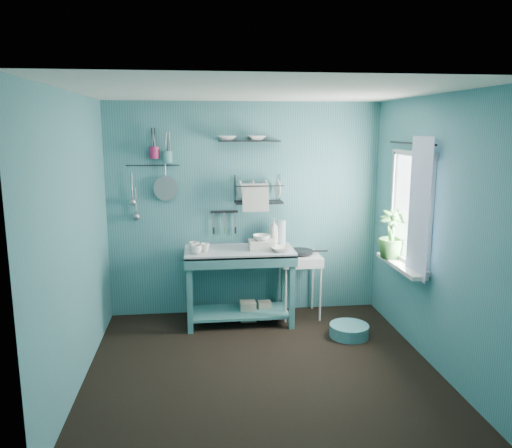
{
  "coord_description": "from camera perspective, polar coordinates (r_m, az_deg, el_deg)",
  "views": [
    {
      "loc": [
        -0.56,
        -4.29,
        2.2
      ],
      "look_at": [
        0.05,
        0.85,
        1.2
      ],
      "focal_mm": 35.0,
      "sensor_mm": 36.0,
      "label": 1
    }
  ],
  "objects": [
    {
      "name": "storage_tin_small",
      "position": [
        5.93,
        0.98,
        -9.81
      ],
      "size": [
        0.15,
        0.15,
        0.2
      ],
      "primitive_type": "cube",
      "color": "gray",
      "rests_on": "floor"
    },
    {
      "name": "wall_front",
      "position": [
        3.0,
        4.38,
        -7.53
      ],
      "size": [
        3.2,
        0.0,
        3.2
      ],
      "primitive_type": "plane",
      "rotation": [
        -1.57,
        0.0,
        0.0
      ],
      "color": "#386F74",
      "rests_on": "ground"
    },
    {
      "name": "dish_rack",
      "position": [
        5.75,
        0.31,
        4.0
      ],
      "size": [
        0.58,
        0.32,
        0.32
      ],
      "primitive_type": "cube",
      "rotation": [
        0.0,
        0.0,
        -0.16
      ],
      "color": "black",
      "rests_on": "wall_back"
    },
    {
      "name": "window_glass",
      "position": [
        5.27,
        17.37,
        1.69
      ],
      "size": [
        0.0,
        1.1,
        1.1
      ],
      "primitive_type": "plane",
      "rotation": [
        1.57,
        0.0,
        1.57
      ],
      "color": "white",
      "rests_on": "wall_right"
    },
    {
      "name": "floor",
      "position": [
        4.86,
        0.62,
        -16.01
      ],
      "size": [
        3.2,
        3.2,
        0.0
      ],
      "primitive_type": "plane",
      "color": "black",
      "rests_on": "ground"
    },
    {
      "name": "ladle_inner",
      "position": [
        5.85,
        -13.56,
        2.51
      ],
      "size": [
        0.01,
        0.01,
        0.3
      ],
      "primitive_type": "cylinder",
      "color": "gray",
      "rests_on": "wall_back"
    },
    {
      "name": "mug_mid",
      "position": [
        5.51,
        -5.82,
        -2.67
      ],
      "size": [
        0.14,
        0.14,
        0.09
      ],
      "primitive_type": "imported",
      "rotation": [
        0.0,
        0.0,
        0.52
      ],
      "color": "silver",
      "rests_on": "work_counter"
    },
    {
      "name": "storage_tin_large",
      "position": [
        5.88,
        -0.94,
        -9.9
      ],
      "size": [
        0.18,
        0.18,
        0.22
      ],
      "primitive_type": "cube",
      "color": "gray",
      "rests_on": "floor"
    },
    {
      "name": "hook_rail",
      "position": [
        5.8,
        -11.72,
        6.57
      ],
      "size": [
        0.6,
        0.01,
        0.01
      ],
      "primitive_type": "cylinder",
      "rotation": [
        0.0,
        1.57,
        0.0
      ],
      "color": "black",
      "rests_on": "wall_back"
    },
    {
      "name": "wash_tub",
      "position": [
        5.59,
        0.64,
        -2.38
      ],
      "size": [
        0.28,
        0.22,
        0.1
      ],
      "primitive_type": "cube",
      "color": "beige",
      "rests_on": "work_counter"
    },
    {
      "name": "wall_back",
      "position": [
        5.9,
        -1.23,
        1.65
      ],
      "size": [
        3.2,
        0.0,
        3.2
      ],
      "primitive_type": "plane",
      "rotation": [
        1.57,
        0.0,
        0.0
      ],
      "color": "#386F74",
      "rests_on": "ground"
    },
    {
      "name": "knife_strip",
      "position": [
        5.85,
        -3.65,
        1.4
      ],
      "size": [
        0.32,
        0.03,
        0.03
      ],
      "primitive_type": "cube",
      "rotation": [
        0.0,
        0.0,
        0.02
      ],
      "color": "black",
      "rests_on": "wall_back"
    },
    {
      "name": "wall_right",
      "position": [
        4.9,
        19.55,
        -0.89
      ],
      "size": [
        0.0,
        3.0,
        3.0
      ],
      "primitive_type": "plane",
      "rotation": [
        1.57,
        0.0,
        -1.57
      ],
      "color": "#386F74",
      "rests_on": "ground"
    },
    {
      "name": "wall_left",
      "position": [
        4.52,
        -19.91,
        -1.87
      ],
      "size": [
        0.0,
        3.0,
        3.0
      ],
      "primitive_type": "plane",
      "rotation": [
        1.57,
        0.0,
        1.57
      ],
      "color": "#386F74",
      "rests_on": "ground"
    },
    {
      "name": "ladle_outer",
      "position": [
        5.84,
        -13.97,
        4.14
      ],
      "size": [
        0.01,
        0.01,
        0.3
      ],
      "primitive_type": "cylinder",
      "color": "gray",
      "rests_on": "wall_back"
    },
    {
      "name": "tub_bowl",
      "position": [
        5.57,
        0.64,
        -1.57
      ],
      "size": [
        0.2,
        0.19,
        0.06
      ],
      "primitive_type": "imported",
      "color": "silver",
      "rests_on": "wash_tub"
    },
    {
      "name": "water_bottle",
      "position": [
        5.84,
        2.96,
        -0.91
      ],
      "size": [
        0.09,
        0.09,
        0.28
      ],
      "primitive_type": "cylinder",
      "color": "silver",
      "rests_on": "work_counter"
    },
    {
      "name": "windowsill",
      "position": [
        5.36,
        16.17,
        -4.56
      ],
      "size": [
        0.16,
        0.95,
        0.04
      ],
      "primitive_type": "cube",
      "color": "silver",
      "rests_on": "wall_right"
    },
    {
      "name": "curtain",
      "position": [
        4.96,
        18.11,
        1.69
      ],
      "size": [
        0.0,
        1.35,
        1.35
      ],
      "primitive_type": "plane",
      "rotation": [
        1.57,
        0.0,
        1.57
      ],
      "color": "white",
      "rests_on": "wall_right"
    },
    {
      "name": "potted_plant",
      "position": [
        5.49,
        15.24,
        -1.14
      ],
      "size": [
        0.36,
        0.36,
        0.52
      ],
      "primitive_type": "imported",
      "rotation": [
        0.0,
        0.0,
        -0.3
      ],
      "color": "#2C6227",
      "rests_on": "windowsill"
    },
    {
      "name": "shelf_bowl_right",
      "position": [
        5.74,
        0.06,
        9.62
      ],
      "size": [
        0.22,
        0.22,
        0.05
      ],
      "primitive_type": "imported",
      "rotation": [
        0.0,
        0.0,
        0.01
      ],
      "color": "silver",
      "rests_on": "upper_shelf"
    },
    {
      "name": "shelf_bowl_left",
      "position": [
        5.71,
        -3.31,
        9.64
      ],
      "size": [
        0.24,
        0.24,
        0.05
      ],
      "primitive_type": "imported",
      "rotation": [
        0.0,
        0.0,
        -0.13
      ],
      "color": "silver",
      "rests_on": "upper_shelf"
    },
    {
      "name": "work_counter",
      "position": [
        5.72,
        -1.9,
        -7.1
      ],
      "size": [
        1.28,
        0.73,
        0.86
      ],
      "primitive_type": "cube",
      "rotation": [
        0.0,
        0.0,
        -0.11
      ],
      "color": "#357171",
      "rests_on": "floor"
    },
    {
      "name": "counter_bowl",
      "position": [
        5.5,
        2.88,
        -2.87
      ],
      "size": [
        0.22,
        0.22,
        0.05
      ],
      "primitive_type": "imported",
      "color": "silver",
      "rests_on": "work_counter"
    },
    {
      "name": "frying_pan",
      "position": [
        5.85,
        5.06,
        -3.15
      ],
      "size": [
        0.3,
        0.3,
        0.03
      ],
      "primitive_type": "cylinder",
      "color": "black",
      "rests_on": "hotplate_stand"
    },
    {
      "name": "mug_left",
      "position": [
        5.41,
        -6.86,
        -2.92
      ],
      "size": [
        0.12,
        0.12,
        0.1
      ],
      "primitive_type": "imported",
      "color": "silver",
      "rests_on": "work_counter"
    },
    {
      "name": "colander",
      "position": [
        5.79,
        -10.27,
        4.02
      ],
      "size": [
        0.28,
        0.03,
        0.28
      ],
      "primitive_type": "cylinder",
      "rotation": [
        1.54,
        0.0,
        0.0
      ],
      "color": "gray",
      "rests_on": "wall_back"
    },
    {
      "name": "upper_shelf",
      "position": [
        5.73,
        -0.79,
        9.46
      ],
      "size": [
        0.7,
        0.19,
        0.01
      ],
      "primitive_type": "cube",
      "rotation": [
        0.0,
        0.0,
        0.02
      ],
      "color": "black",
      "rests_on": "wall_back"
    },
    {
      "name": "utensil_cup_teal",
      "position": [
        5.73,
        -10.09,
        7.56
      ],
      "size": [
        0.11,
        0.11,
        0.13
      ],
      "primitive_type": "cylinder",
      "color": "teal",
      "rests_on": "wall_back"
    },
    {
      "name": "hotplate_stand",
      "position": [
        5.96,
        4.99,
        -6.97
      ],
      "size": [
        0.51,
        0.51,
        0.74
      ],
      "primitive_type": "cube",
      "rotation": [
        0.0,
        0.0,
        0.11
      ],
      "color": "silver",
      "rests_on": "floor"
    },
    {
      "name": "curtain_rod",
      "position": [
        5.19,
        17.32,
        8.78
      ],
      "size": [
        0.02,
        1.05,
        0.02
      ],
      "primitive_type": "cylinder",
      "rotation": [
        1.57,
        0.0,
        0.0
      ],
      "color": "black",
      "rests_on": "wall_right"
    },
    {
      "name": "utensil_cup_magenta",
      "position": [
        5.74,
        -11.57,
        8.0
      ],
      "size": [
        0.11,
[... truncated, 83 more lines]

